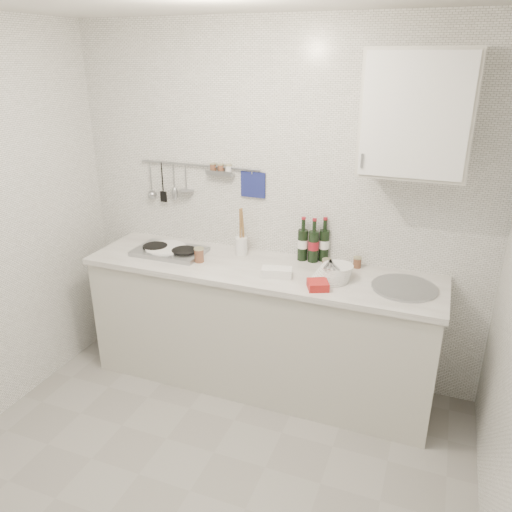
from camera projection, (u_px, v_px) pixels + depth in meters
The scene contains 15 objects.
floor at pixel (190, 491), 2.78m from camera, with size 3.00×3.00×0.00m, color gray.
back_wall at pixel (275, 208), 3.52m from camera, with size 3.00×0.02×2.50m, color silver.
counter at pixel (261, 329), 3.57m from camera, with size 2.44×0.64×0.96m.
wall_rail at pixel (196, 178), 3.63m from camera, with size 0.98×0.09×0.34m.
wall_cabinet at pixel (417, 114), 2.81m from camera, with size 0.60×0.38×0.70m.
plate_stack_hob at pixel (165, 249), 3.63m from camera, with size 0.32×0.31×0.04m.
plate_stack_sink at pixel (334, 273), 3.18m from camera, with size 0.26×0.24×0.11m.
wine_bottles at pixel (314, 240), 3.44m from camera, with size 0.21×0.12×0.31m.
butter_dish at pixel (277, 272), 3.23m from camera, with size 0.19×0.10×0.06m, color white.
strawberry_punnet at pixel (318, 285), 3.06m from camera, with size 0.12×0.12×0.05m, color red.
utensil_crock at pixel (241, 244), 3.57m from camera, with size 0.09×0.09×0.35m.
jar_a at pixel (242, 244), 3.67m from camera, with size 0.07×0.07×0.08m.
jar_b at pixel (357, 262), 3.36m from camera, with size 0.06×0.06×0.07m.
jar_c at pixel (326, 265), 3.32m from camera, with size 0.06×0.06×0.08m.
jar_d at pixel (199, 255), 3.45m from camera, with size 0.07×0.07×0.10m.
Camera 1 is at (1.09, -1.82, 2.25)m, focal length 35.00 mm.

